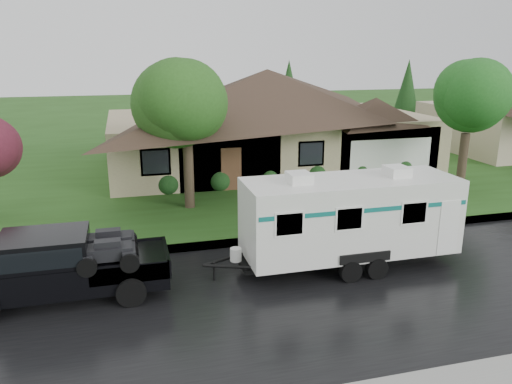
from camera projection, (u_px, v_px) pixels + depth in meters
ground at (325, 262)px, 16.54m from camera, size 140.00×140.00×0.00m
road at (351, 288)px, 14.68m from camera, size 140.00×8.00×0.01m
curb at (302, 236)px, 18.62m from camera, size 140.00×0.50×0.15m
lawn at (231, 164)px, 30.48m from camera, size 140.00×26.00×0.15m
house_main at (273, 107)px, 29.00m from camera, size 19.44×10.80×6.90m
tree_left_green at (186, 103)px, 20.63m from camera, size 3.93×3.93×6.51m
tree_right_green at (470, 99)px, 23.41m from camera, size 3.84×3.84×6.36m
shrub_row at (292, 175)px, 25.51m from camera, size 13.60×1.00×1.00m
pickup_truck at (57, 264)px, 13.83m from camera, size 5.80×2.20×1.93m
travel_trailer at (350, 216)px, 15.82m from camera, size 7.16×2.51×3.21m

